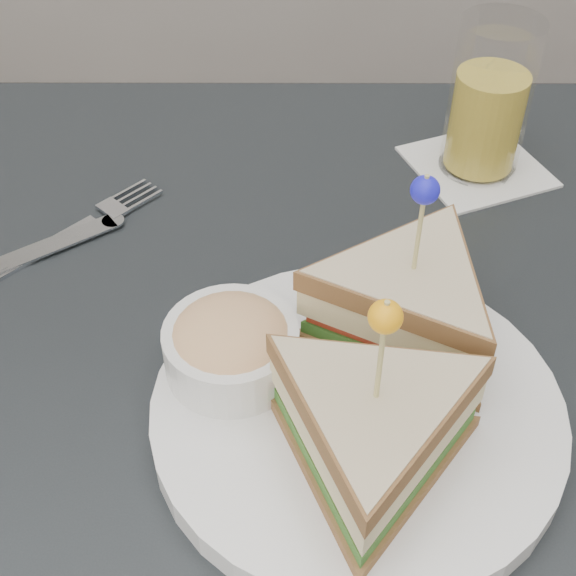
% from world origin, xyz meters
% --- Properties ---
extents(table, '(0.80, 0.80, 0.75)m').
position_xyz_m(table, '(0.00, 0.00, 0.67)').
color(table, black).
rests_on(table, ground).
extents(plate_meal, '(0.37, 0.37, 0.17)m').
position_xyz_m(plate_meal, '(0.06, -0.07, 0.80)').
color(plate_meal, white).
rests_on(plate_meal, table).
extents(cutlery_fork, '(0.15, 0.16, 0.01)m').
position_xyz_m(cutlery_fork, '(-0.18, 0.14, 0.75)').
color(cutlery_fork, silver).
rests_on(cutlery_fork, table).
extents(cutlery_knife, '(0.18, 0.13, 0.01)m').
position_xyz_m(cutlery_knife, '(-0.23, 0.09, 0.75)').
color(cutlery_knife, silver).
rests_on(cutlery_knife, table).
extents(drink_set, '(0.15, 0.15, 0.15)m').
position_xyz_m(drink_set, '(0.19, 0.24, 0.82)').
color(drink_set, white).
rests_on(drink_set, table).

